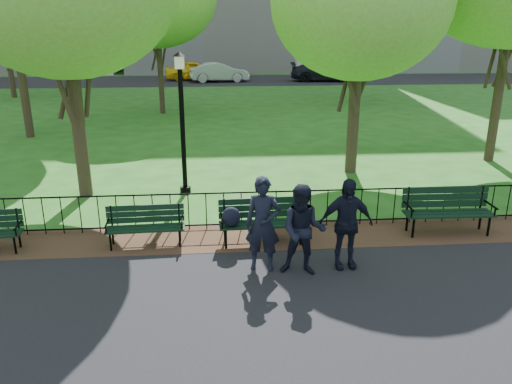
{
  "coord_description": "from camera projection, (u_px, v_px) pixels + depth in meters",
  "views": [
    {
      "loc": [
        -1.55,
        -8.68,
        4.46
      ],
      "look_at": [
        -0.7,
        1.5,
        1.05
      ],
      "focal_mm": 35.0,
      "sensor_mm": 36.0,
      "label": 1
    }
  ],
  "objects": [
    {
      "name": "park_bench_right_a",
      "position": [
        447.0,
        206.0,
        11.16
      ],
      "size": [
        1.98,
        0.66,
        1.11
      ],
      "rotation": [
        0.0,
        0.0,
        -0.03
      ],
      "color": "black",
      "rests_on": "ground"
    },
    {
      "name": "sedan_dark",
      "position": [
        323.0,
        72.0,
        41.88
      ],
      "size": [
        5.65,
        2.79,
        1.58
      ],
      "primitive_type": "imported",
      "rotation": [
        0.0,
        0.0,
        1.46
      ],
      "color": "black",
      "rests_on": "far_street"
    },
    {
      "name": "park_bench_main",
      "position": [
        251.0,
        216.0,
        10.55
      ],
      "size": [
        1.86,
        0.64,
        1.04
      ],
      "rotation": [
        0.0,
        0.0,
        0.04
      ],
      "color": "black",
      "rests_on": "ground"
    },
    {
      "name": "lamppost",
      "position": [
        182.0,
        119.0,
        13.39
      ],
      "size": [
        0.35,
        0.35,
        3.84
      ],
      "color": "black",
      "rests_on": "ground"
    },
    {
      "name": "ground",
      "position": [
        298.0,
        266.0,
        9.74
      ],
      "size": [
        120.0,
        120.0,
        0.0
      ],
      "primitive_type": "plane",
      "color": "#225616"
    },
    {
      "name": "person_left",
      "position": [
        263.0,
        224.0,
        9.35
      ],
      "size": [
        0.75,
        0.57,
        1.83
      ],
      "primitive_type": "imported",
      "rotation": [
        0.0,
        0.0,
        -0.21
      ],
      "color": "black",
      "rests_on": "asphalt_path"
    },
    {
      "name": "dirt_strip",
      "position": [
        287.0,
        235.0,
        11.16
      ],
      "size": [
        60.0,
        1.6,
        0.01
      ],
      "primitive_type": "cube",
      "color": "#3A2718",
      "rests_on": "ground"
    },
    {
      "name": "park_bench_left_a",
      "position": [
        145.0,
        221.0,
        10.55
      ],
      "size": [
        1.66,
        0.58,
        0.93
      ],
      "rotation": [
        0.0,
        0.0,
        0.05
      ],
      "color": "black",
      "rests_on": "ground"
    },
    {
      "name": "tree_near_e",
      "position": [
        361.0,
        3.0,
        14.44
      ],
      "size": [
        5.27,
        5.27,
        7.35
      ],
      "color": "#2D2116",
      "rests_on": "ground"
    },
    {
      "name": "far_street",
      "position": [
        232.0,
        80.0,
        42.82
      ],
      "size": [
        70.0,
        9.0,
        0.01
      ],
      "primitive_type": "cube",
      "color": "black",
      "rests_on": "ground"
    },
    {
      "name": "person_mid",
      "position": [
        303.0,
        230.0,
        9.17
      ],
      "size": [
        0.93,
        0.63,
        1.75
      ],
      "primitive_type": "imported",
      "rotation": [
        0.0,
        0.0,
        -0.24
      ],
      "color": "black",
      "rests_on": "asphalt_path"
    },
    {
      "name": "asphalt_path",
      "position": [
        341.0,
        384.0,
        6.53
      ],
      "size": [
        60.0,
        9.2,
        0.01
      ],
      "primitive_type": "cube",
      "color": "black",
      "rests_on": "ground"
    },
    {
      "name": "iron_fence",
      "position": [
        285.0,
        207.0,
        11.47
      ],
      "size": [
        24.06,
        0.06,
        1.0
      ],
      "color": "black",
      "rests_on": "ground"
    },
    {
      "name": "taxi",
      "position": [
        193.0,
        70.0,
        42.68
      ],
      "size": [
        4.98,
        2.42,
        1.64
      ],
      "primitive_type": "imported",
      "rotation": [
        0.0,
        0.0,
        1.67
      ],
      "color": "yellow",
      "rests_on": "far_street"
    },
    {
      "name": "person_right",
      "position": [
        346.0,
        224.0,
        9.44
      ],
      "size": [
        1.06,
        0.47,
        1.78
      ],
      "primitive_type": "imported",
      "rotation": [
        0.0,
        0.0,
        0.04
      ],
      "color": "black",
      "rests_on": "asphalt_path"
    },
    {
      "name": "sedan_silver",
      "position": [
        219.0,
        72.0,
        41.34
      ],
      "size": [
        5.01,
        2.27,
        1.6
      ],
      "primitive_type": "imported",
      "rotation": [
        0.0,
        0.0,
        1.69
      ],
      "color": "#B8BAC0",
      "rests_on": "far_street"
    }
  ]
}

